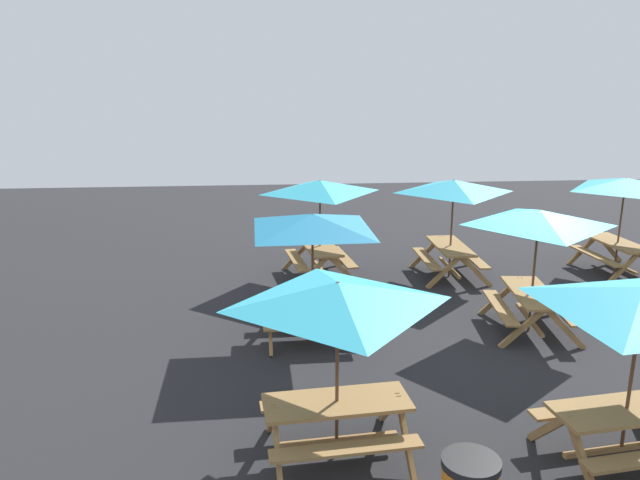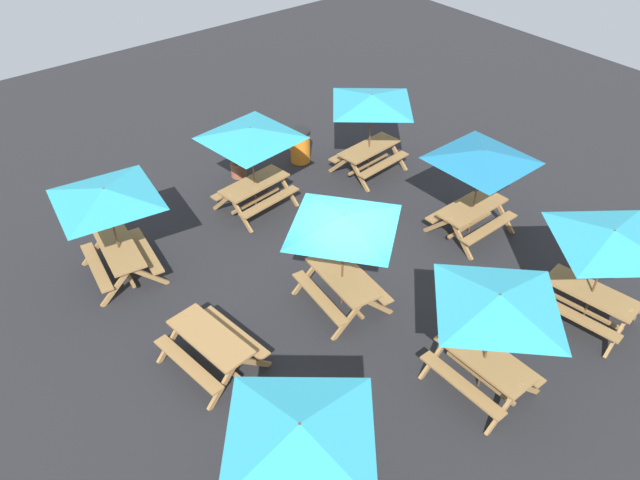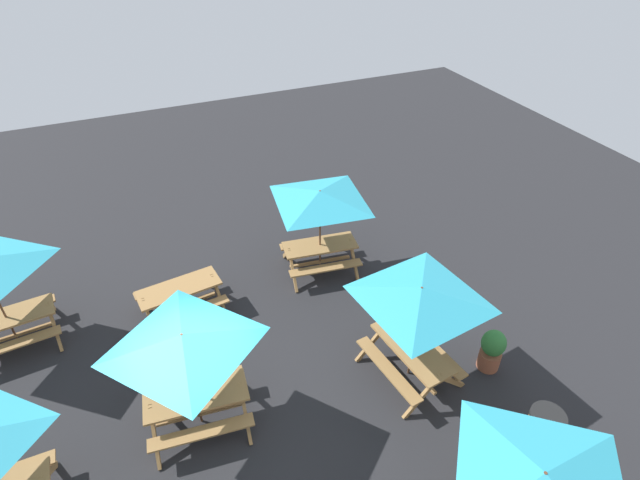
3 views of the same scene
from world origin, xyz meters
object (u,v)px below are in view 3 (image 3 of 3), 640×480
(picnic_table_6, at_px, (185,348))
(trash_bin_orange, at_px, (541,433))
(picnic_table_7, at_px, (420,300))
(picnic_table_8, at_px, (180,294))
(picnic_table_2, at_px, (320,202))
(potted_plant_0, at_px, (492,349))

(picnic_table_6, distance_m, trash_bin_orange, 6.14)
(picnic_table_7, height_order, picnic_table_8, picnic_table_7)
(picnic_table_2, distance_m, picnic_table_7, 3.77)
(picnic_table_8, bearing_deg, picnic_table_6, 77.93)
(picnic_table_7, relative_size, trash_bin_orange, 2.86)
(picnic_table_2, bearing_deg, picnic_table_6, 48.40)
(picnic_table_2, height_order, trash_bin_orange, picnic_table_2)
(picnic_table_2, relative_size, picnic_table_6, 1.20)
(picnic_table_8, height_order, potted_plant_0, potted_plant_0)
(picnic_table_2, bearing_deg, trash_bin_orange, 111.68)
(picnic_table_6, height_order, picnic_table_7, same)
(picnic_table_7, height_order, trash_bin_orange, picnic_table_7)
(picnic_table_7, distance_m, potted_plant_0, 2.22)
(picnic_table_2, height_order, potted_plant_0, picnic_table_2)
(potted_plant_0, bearing_deg, picnic_table_6, -10.54)
(picnic_table_6, bearing_deg, trash_bin_orange, 157.61)
(picnic_table_6, relative_size, trash_bin_orange, 2.38)
(picnic_table_7, bearing_deg, potted_plant_0, 65.36)
(picnic_table_2, distance_m, picnic_table_8, 3.79)
(picnic_table_2, distance_m, trash_bin_orange, 6.41)
(trash_bin_orange, bearing_deg, picnic_table_6, -28.70)
(potted_plant_0, bearing_deg, trash_bin_orange, 76.86)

